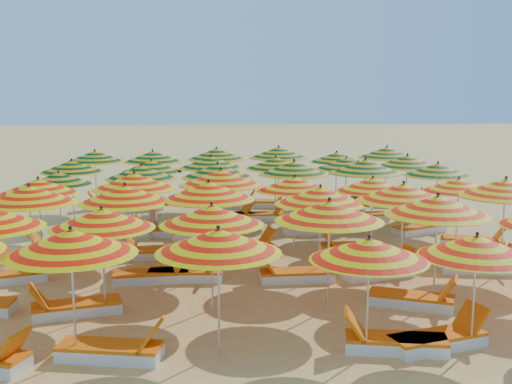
# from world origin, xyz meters

# --- Properties ---
(ground) EXTENTS (120.00, 120.00, 0.00)m
(ground) POSITION_xyz_m (0.00, 0.00, 0.00)
(ground) COLOR #EBC368
(ground) RESTS_ON ground
(umbrella_1) EXTENTS (2.31, 2.31, 2.25)m
(umbrella_1) POSITION_xyz_m (-3.50, -6.54, 1.98)
(umbrella_1) COLOR silver
(umbrella_1) RESTS_ON ground
(umbrella_2) EXTENTS (2.68, 2.68, 2.21)m
(umbrella_2) POSITION_xyz_m (-1.15, -6.49, 1.95)
(umbrella_2) COLOR silver
(umbrella_2) RESTS_ON ground
(umbrella_3) EXTENTS (2.44, 2.44, 2.07)m
(umbrella_3) POSITION_xyz_m (1.28, -6.75, 1.83)
(umbrella_3) COLOR silver
(umbrella_3) RESTS_ON ground
(umbrella_4) EXTENTS (2.57, 2.57, 2.06)m
(umbrella_4) POSITION_xyz_m (3.13, -6.64, 1.81)
(umbrella_4) COLOR silver
(umbrella_4) RESTS_ON ground
(umbrella_7) EXTENTS (2.72, 2.72, 2.18)m
(umbrella_7) POSITION_xyz_m (-3.36, -4.38, 1.92)
(umbrella_7) COLOR silver
(umbrella_7) RESTS_ON ground
(umbrella_8) EXTENTS (2.33, 2.33, 2.20)m
(umbrella_8) POSITION_xyz_m (-1.24, -4.29, 1.94)
(umbrella_8) COLOR silver
(umbrella_8) RESTS_ON ground
(umbrella_9) EXTENTS (2.32, 2.32, 2.30)m
(umbrella_9) POSITION_xyz_m (1.06, -4.51, 2.03)
(umbrella_9) COLOR silver
(umbrella_9) RESTS_ON ground
(umbrella_10) EXTENTS (2.83, 2.83, 2.33)m
(umbrella_10) POSITION_xyz_m (3.35, -4.19, 2.05)
(umbrella_10) COLOR silver
(umbrella_10) RESTS_ON ground
(umbrella_12) EXTENTS (2.72, 2.72, 2.29)m
(umbrella_12) POSITION_xyz_m (-5.36, -2.00, 2.01)
(umbrella_12) COLOR silver
(umbrella_12) RESTS_ON ground
(umbrella_13) EXTENTS (2.31, 2.31, 2.29)m
(umbrella_13) POSITION_xyz_m (-3.19, -2.10, 2.02)
(umbrella_13) COLOR silver
(umbrella_13) RESTS_ON ground
(umbrella_14) EXTENTS (2.78, 2.78, 2.34)m
(umbrella_14) POSITION_xyz_m (-1.29, -2.02, 2.06)
(umbrella_14) COLOR silver
(umbrella_14) RESTS_ON ground
(umbrella_15) EXTENTS (2.76, 2.76, 2.24)m
(umbrella_15) POSITION_xyz_m (1.26, -2.35, 1.97)
(umbrella_15) COLOR silver
(umbrella_15) RESTS_ON ground
(umbrella_16) EXTENTS (2.82, 2.82, 2.29)m
(umbrella_16) POSITION_xyz_m (3.20, -2.36, 2.02)
(umbrella_16) COLOR silver
(umbrella_16) RESTS_ON ground
(umbrella_17) EXTENTS (2.44, 2.44, 2.36)m
(umbrella_17) POSITION_xyz_m (5.70, -2.25, 2.08)
(umbrella_17) COLOR silver
(umbrella_17) RESTS_ON ground
(umbrella_18) EXTENTS (2.57, 2.57, 2.18)m
(umbrella_18) POSITION_xyz_m (-5.62, -0.15, 1.92)
(umbrella_18) COLOR silver
(umbrella_18) RESTS_ON ground
(umbrella_19) EXTENTS (2.71, 2.71, 2.31)m
(umbrella_19) POSITION_xyz_m (-3.20, -0.15, 2.03)
(umbrella_19) COLOR silver
(umbrella_19) RESTS_ON ground
(umbrella_20) EXTENTS (2.32, 2.32, 2.35)m
(umbrella_20) POSITION_xyz_m (-0.96, 0.09, 2.07)
(umbrella_20) COLOR silver
(umbrella_20) RESTS_ON ground
(umbrella_21) EXTENTS (2.10, 2.10, 2.15)m
(umbrella_21) POSITION_xyz_m (0.99, -0.02, 1.89)
(umbrella_21) COLOR silver
(umbrella_21) RESTS_ON ground
(umbrella_22) EXTENTS (2.54, 2.54, 2.08)m
(umbrella_22) POSITION_xyz_m (3.12, 0.10, 1.83)
(umbrella_22) COLOR silver
(umbrella_22) RESTS_ON ground
(umbrella_23) EXTENTS (2.01, 2.01, 2.04)m
(umbrella_23) POSITION_xyz_m (5.51, 0.09, 1.80)
(umbrella_23) COLOR silver
(umbrella_23) RESTS_ON ground
(umbrella_24) EXTENTS (2.21, 2.21, 2.04)m
(umbrella_24) POSITION_xyz_m (-5.65, 2.24, 1.79)
(umbrella_24) COLOR silver
(umbrella_24) RESTS_ON ground
(umbrella_25) EXTENTS (2.56, 2.56, 2.24)m
(umbrella_25) POSITION_xyz_m (-3.25, 2.10, 1.97)
(umbrella_25) COLOR silver
(umbrella_25) RESTS_ON ground
(umbrella_26) EXTENTS (2.82, 2.82, 2.28)m
(umbrella_26) POSITION_xyz_m (-1.02, 1.98, 2.01)
(umbrella_26) COLOR silver
(umbrella_26) RESTS_ON ground
(umbrella_27) EXTENTS (2.68, 2.68, 2.29)m
(umbrella_27) POSITION_xyz_m (1.29, 2.36, 2.02)
(umbrella_27) COLOR silver
(umbrella_27) RESTS_ON ground
(umbrella_28) EXTENTS (2.94, 2.94, 2.35)m
(umbrella_28) POSITION_xyz_m (3.44, 2.18, 2.07)
(umbrella_28) COLOR silver
(umbrella_28) RESTS_ON ground
(umbrella_29) EXTENTS (2.47, 2.47, 2.20)m
(umbrella_29) POSITION_xyz_m (5.71, 2.25, 1.94)
(umbrella_29) COLOR silver
(umbrella_29) RESTS_ON ground
(umbrella_30) EXTENTS (2.56, 2.56, 2.16)m
(umbrella_30) POSITION_xyz_m (-5.68, 4.25, 1.90)
(umbrella_30) COLOR silver
(umbrella_30) RESTS_ON ground
(umbrella_31) EXTENTS (2.49, 2.49, 2.13)m
(umbrella_31) POSITION_xyz_m (-3.14, 4.28, 1.88)
(umbrella_31) COLOR silver
(umbrella_31) RESTS_ON ground
(umbrella_32) EXTENTS (2.57, 2.57, 2.26)m
(umbrella_32) POSITION_xyz_m (-1.19, 4.34, 1.99)
(umbrella_32) COLOR silver
(umbrella_32) RESTS_ON ground
(umbrella_33) EXTENTS (2.12, 2.12, 2.18)m
(umbrella_33) POSITION_xyz_m (0.97, 4.46, 1.92)
(umbrella_33) COLOR silver
(umbrella_33) RESTS_ON ground
(umbrella_34) EXTENTS (2.44, 2.44, 2.18)m
(umbrella_34) POSITION_xyz_m (3.31, 4.24, 1.92)
(umbrella_34) COLOR silver
(umbrella_34) RESTS_ON ground
(umbrella_35) EXTENTS (2.73, 2.73, 2.24)m
(umbrella_35) POSITION_xyz_m (5.36, 4.18, 1.98)
(umbrella_35) COLOR silver
(umbrella_35) RESTS_ON ground
(umbrella_36) EXTENTS (2.35, 2.35, 2.24)m
(umbrella_36) POSITION_xyz_m (-5.34, 6.61, 1.97)
(umbrella_36) COLOR silver
(umbrella_36) RESTS_ON ground
(umbrella_37) EXTENTS (2.74, 2.74, 2.24)m
(umbrella_37) POSITION_xyz_m (-3.26, 6.40, 1.97)
(umbrella_37) COLOR silver
(umbrella_37) RESTS_ON ground
(umbrella_38) EXTENTS (2.35, 2.35, 2.29)m
(umbrella_38) POSITION_xyz_m (-0.98, 6.66, 2.01)
(umbrella_38) COLOR silver
(umbrella_38) RESTS_ON ground
(umbrella_39) EXTENTS (2.81, 2.81, 2.32)m
(umbrella_39) POSITION_xyz_m (1.32, 6.74, 2.04)
(umbrella_39) COLOR silver
(umbrella_39) RESTS_ON ground
(umbrella_40) EXTENTS (2.42, 2.42, 2.09)m
(umbrella_40) POSITION_xyz_m (3.49, 6.79, 1.84)
(umbrella_40) COLOR silver
(umbrella_40) RESTS_ON ground
(umbrella_41) EXTENTS (2.39, 2.39, 2.30)m
(umbrella_41) POSITION_xyz_m (5.35, 6.61, 2.02)
(umbrella_41) COLOR silver
(umbrella_41) RESTS_ON ground
(lounger_1) EXTENTS (1.81, 0.91, 0.69)m
(lounger_1) POSITION_xyz_m (-2.90, -6.56, 0.15)
(lounger_1) COLOR white
(lounger_1) RESTS_ON ground
(lounger_2) EXTENTS (1.81, 0.90, 0.69)m
(lounger_2) POSITION_xyz_m (1.79, -6.59, 0.15)
(lounger_2) COLOR white
(lounger_2) RESTS_ON ground
(lounger_3) EXTENTS (1.83, 1.07, 0.69)m
(lounger_3) POSITION_xyz_m (2.62, -6.51, 0.15)
(lounger_3) COLOR white
(lounger_3) RESTS_ON ground
(lounger_5) EXTENTS (1.82, 1.01, 0.69)m
(lounger_5) POSITION_xyz_m (-3.96, -4.39, 0.15)
(lounger_5) COLOR white
(lounger_5) RESTS_ON ground
(lounger_6) EXTENTS (1.82, 1.24, 0.69)m
(lounger_6) POSITION_xyz_m (2.84, -4.43, 0.15)
(lounger_6) COLOR white
(lounger_6) RESTS_ON ground
(lounger_7) EXTENTS (1.83, 1.14, 0.69)m
(lounger_7) POSITION_xyz_m (-5.86, -2.17, 0.15)
(lounger_7) COLOR white
(lounger_7) RESTS_ON ground
(lounger_8) EXTENTS (1.78, 0.76, 0.69)m
(lounger_8) POSITION_xyz_m (-2.60, -2.33, 0.15)
(lounger_8) COLOR white
(lounger_8) RESTS_ON ground
(lounger_9) EXTENTS (1.78, 0.74, 0.69)m
(lounger_9) POSITION_xyz_m (-1.80, -2.26, 0.15)
(lounger_9) COLOR white
(lounger_9) RESTS_ON ground
(lounger_10) EXTENTS (1.75, 0.64, 0.69)m
(lounger_10) POSITION_xyz_m (0.66, -2.51, 0.15)
(lounger_10) COLOR white
(lounger_10) RESTS_ON ground
(lounger_11) EXTENTS (1.82, 1.02, 0.69)m
(lounger_11) POSITION_xyz_m (2.70, -2.37, 0.15)
(lounger_11) COLOR white
(lounger_11) RESTS_ON ground
(lounger_12) EXTENTS (1.80, 0.84, 0.69)m
(lounger_12) POSITION_xyz_m (5.19, -2.16, 0.15)
(lounger_12) COLOR white
(lounger_12) RESTS_ON ground
(lounger_13) EXTENTS (1.74, 0.60, 0.69)m
(lounger_13) POSITION_xyz_m (-5.12, 0.03, 0.15)
(lounger_13) COLOR white
(lounger_13) RESTS_ON ground
(lounger_14) EXTENTS (1.74, 0.59, 0.69)m
(lounger_14) POSITION_xyz_m (-2.70, -0.25, 0.15)
(lounger_14) COLOR white
(lounger_14) RESTS_ON ground
(lounger_15) EXTENTS (1.82, 0.97, 0.69)m
(lounger_15) POSITION_xyz_m (-0.37, -0.06, 0.15)
(lounger_15) COLOR white
(lounger_15) RESTS_ON ground
(lounger_16) EXTENTS (1.75, 0.65, 0.69)m
(lounger_16) POSITION_xyz_m (2.53, -0.12, 0.15)
(lounger_16) COLOR white
(lounger_16) RESTS_ON ground
(lounger_17) EXTENTS (1.82, 1.22, 0.69)m
(lounger_17) POSITION_xyz_m (6.10, 0.26, 0.15)
(lounger_17) COLOR white
(lounger_17) RESTS_ON ground
(lounger_18) EXTENTS (1.74, 0.61, 0.69)m
(lounger_18) POSITION_xyz_m (-2.75, 2.27, 0.15)
(lounger_18) COLOR white
(lounger_18) RESTS_ON ground
(lounger_19) EXTENTS (1.82, 0.98, 0.69)m
(lounger_19) POSITION_xyz_m (-1.52, 2.00, 0.15)
(lounger_19) COLOR white
(lounger_19) RESTS_ON ground
(lounger_20) EXTENTS (1.74, 0.61, 0.69)m
(lounger_20) POSITION_xyz_m (1.79, 2.31, 0.15)
(lounger_20) COLOR white
(lounger_20) RESTS_ON ground
(lounger_21) EXTENTS (1.82, 1.23, 0.69)m
(lounger_21) POSITION_xyz_m (5.20, 2.09, 0.15)
(lounger_21) COLOR white
(lounger_21) RESTS_ON ground
(lounger_22) EXTENTS (1.83, 1.03, 0.69)m
(lounger_22) POSITION_xyz_m (-0.60, 4.33, 0.15)
(lounger_22) COLOR white
(lounger_22) RESTS_ON ground
(lounger_23) EXTENTS (1.73, 0.58, 0.69)m
(lounger_23) POSITION_xyz_m (0.46, 4.35, 0.15)
(lounger_23) COLOR white
(lounger_23) RESTS_ON ground
(lounger_24) EXTENTS (1.75, 0.64, 0.69)m
(lounger_24) POSITION_xyz_m (3.81, 4.04, 0.15)
(lounger_24) COLOR white
(lounger_24) RESTS_ON ground
(lounger_25) EXTENTS (1.83, 1.13, 0.69)m
(lounger_25) POSITION_xyz_m (5.86, 3.98, 0.15)
(lounger_25) COLOR white
(lounger_25) RESTS_ON ground
(lounger_26) EXTENTS (1.80, 0.83, 0.69)m
(lounger_26) POSITION_xyz_m (-4.84, 6.82, 0.15)
(lounger_26) COLOR white
(lounger_26) RESTS_ON ground
(lounger_27) EXTENTS (1.82, 1.24, 0.69)m
(lounger_27) POSITION_xyz_m (-3.85, 6.26, 0.15)
(lounger_27) COLOR white
(lounger_27) RESTS_ON ground
(lounger_28) EXTENTS (1.79, 0.80, 0.69)m
(lounger_28) POSITION_xyz_m (-0.38, 6.71, 0.15)
(lounger_28) COLOR white
(lounger_28) RESTS_ON ground
(lounger_29) EXTENTS (1.81, 0.88, 0.69)m
(lounger_29) POSITION_xyz_m (0.81, 6.76, 0.15)
(lounger_29) COLOR white
(lounger_29) RESTS_ON ground
(lounger_30) EXTENTS (1.74, 0.61, 0.69)m
(lounger_30) POSITION_xyz_m (2.99, 6.76, 0.15)
(lounger_30) COLOR white
(lounger_30) RESTS_ON ground
(lounger_31) EXTENTS (1.78, 0.74, 0.69)m
(lounger_31) POSITION_xyz_m (5.95, 6.47, 0.15)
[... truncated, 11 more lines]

